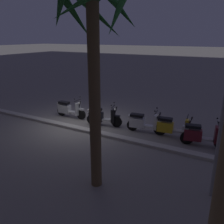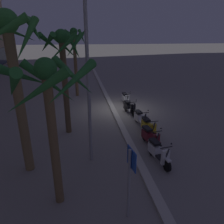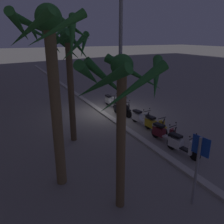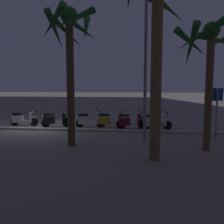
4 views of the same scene
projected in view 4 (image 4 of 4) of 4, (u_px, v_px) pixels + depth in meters
The scene contains 13 objects.
ground_plane at pixel (35, 128), 13.67m from camera, with size 200.00×200.00×0.00m, color gray.
curb_strip at pixel (31, 129), 13.17m from camera, with size 60.00×0.36×0.12m, color #BCB7AD.
scooter_white_gap_after_mid at pixel (154, 122), 13.13m from camera, with size 1.82×0.64×1.17m.
scooter_maroon_tail_end at pixel (129, 121), 13.43m from camera, with size 1.77×0.66×1.17m.
scooter_yellow_last_in_row at pixel (109, 120), 13.88m from camera, with size 1.81×0.56×1.04m.
scooter_white_mid_centre at pixel (88, 120), 13.95m from camera, with size 1.76×0.59×1.17m.
scooter_black_mid_rear at pixel (54, 120), 14.01m from camera, with size 1.77×0.69×1.17m.
scooter_silver_mid_front at pixel (22, 119), 14.48m from camera, with size 1.83×0.56×1.17m.
crossing_sign at pixel (217, 107), 10.73m from camera, with size 0.60×0.16×2.40m.
palm_tree_far_corner at pixel (70, 42), 9.20m from camera, with size 2.37×2.37×5.62m.
palm_tree_near_sign at pixel (158, 18), 7.23m from camera, with size 2.50×2.56×6.18m.
palm_tree_mid_walkway at pixel (210, 51), 8.43m from camera, with size 2.78×2.81×4.82m.
street_lamp at pixel (146, 36), 9.86m from camera, with size 0.36×0.36×7.79m.
Camera 4 is at (-6.22, 12.83, 2.43)m, focal length 36.64 mm.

